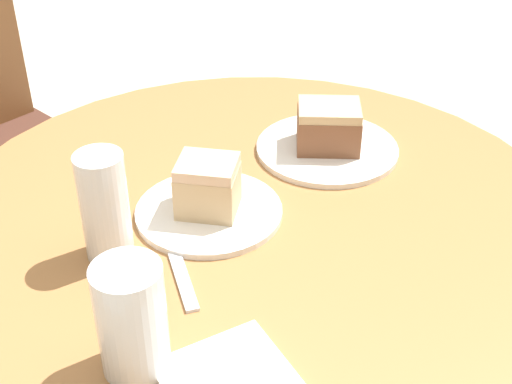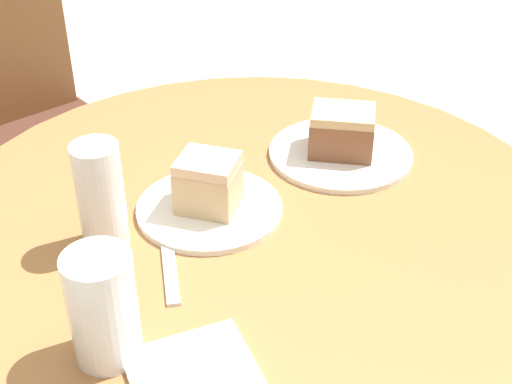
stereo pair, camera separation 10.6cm
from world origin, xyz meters
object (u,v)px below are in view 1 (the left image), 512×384
at_px(plate_near, 209,212).
at_px(cake_slice_far, 328,126).
at_px(cake_slice_near, 208,186).
at_px(plate_far, 327,149).
at_px(glass_lemonade, 106,213).
at_px(glass_water, 132,325).

distance_m(plate_near, cake_slice_far, 0.28).
xyz_separation_m(cake_slice_near, cake_slice_far, (0.27, 0.02, -0.00)).
relative_size(plate_far, glass_lemonade, 1.54).
bearing_deg(plate_far, glass_water, -157.84).
relative_size(plate_near, cake_slice_near, 1.91).
relative_size(cake_slice_near, cake_slice_far, 0.86).
xyz_separation_m(cake_slice_far, glass_lemonade, (-0.43, -0.01, 0.02)).
distance_m(cake_slice_near, cake_slice_far, 0.27).
bearing_deg(plate_near, glass_water, -142.30).
relative_size(plate_far, glass_water, 1.70).
bearing_deg(cake_slice_far, glass_water, -157.84).
xyz_separation_m(plate_far, cake_slice_near, (-0.27, -0.02, 0.05)).
height_order(cake_slice_far, glass_water, glass_water).
bearing_deg(plate_far, cake_slice_near, -175.56).
bearing_deg(cake_slice_near, plate_far, 4.44).
bearing_deg(cake_slice_far, plate_far, 0.00).
bearing_deg(glass_lemonade, plate_far, 1.12).
xyz_separation_m(plate_far, glass_lemonade, (-0.43, -0.01, 0.06)).
relative_size(cake_slice_near, glass_water, 0.81).
distance_m(cake_slice_far, glass_lemonade, 0.43).
bearing_deg(plate_near, cake_slice_far, 4.44).
xyz_separation_m(plate_far, glass_water, (-0.52, -0.21, 0.06)).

